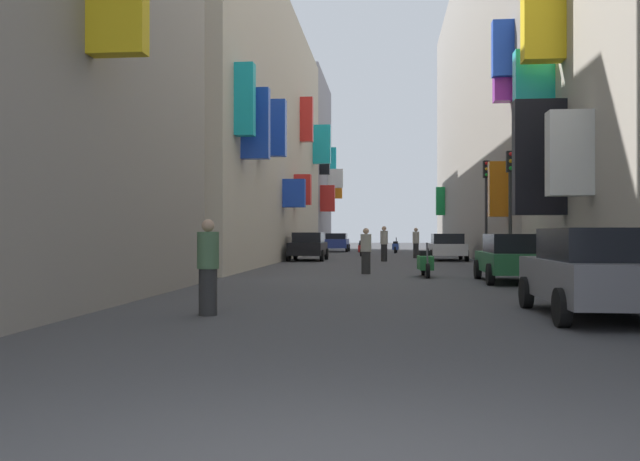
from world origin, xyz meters
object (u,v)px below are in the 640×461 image
object	(u,v)px
scooter_green	(425,263)
pedestrian_mid_street	(366,251)
parked_car_grey	(595,271)
traffic_light_near_corner	(510,190)
parked_car_blue	(336,242)
scooter_blue	(396,247)
scooter_white	(362,246)
pedestrian_crossing	(384,244)
parked_car_green	(513,257)
pedestrian_near_right	(416,243)
pedestrian_near_left	(208,267)
parked_car_black	(308,246)
scooter_red	(363,249)
traffic_light_far_corner	(486,195)
parked_car_white	(447,246)

from	to	relation	value
scooter_green	pedestrian_mid_street	distance (m)	2.48
parked_car_grey	traffic_light_near_corner	distance (m)	12.82
parked_car_blue	scooter_green	xyz separation A→B (m)	(5.17, -30.03, -0.30)
parked_car_blue	scooter_blue	distance (m)	5.47
pedestrian_mid_street	parked_car_blue	bearing A→B (deg)	96.36
scooter_white	pedestrian_crossing	world-z (taller)	pedestrian_crossing
scooter_blue	pedestrian_mid_street	world-z (taller)	pedestrian_mid_street
parked_car_green	traffic_light_near_corner	bearing A→B (deg)	80.95
scooter_green	pedestrian_near_right	world-z (taller)	pedestrian_near_right
pedestrian_mid_street	scooter_white	bearing A→B (deg)	92.40
parked_car_grey	pedestrian_crossing	world-z (taller)	pedestrian_crossing
parked_car_grey	scooter_white	distance (m)	42.21
scooter_blue	traffic_light_near_corner	size ratio (longest dim) A/B	0.45
pedestrian_near_right	pedestrian_mid_street	world-z (taller)	pedestrian_near_right
pedestrian_crossing	parked_car_green	bearing A→B (deg)	-75.04
parked_car_blue	pedestrian_near_right	size ratio (longest dim) A/B	2.24
parked_car_grey	scooter_white	world-z (taller)	parked_car_grey
parked_car_green	pedestrian_mid_street	xyz separation A→B (m)	(-4.41, 3.63, 0.06)
pedestrian_near_left	pedestrian_near_right	distance (m)	28.04
parked_car_black	parked_car_grey	size ratio (longest dim) A/B	1.02
scooter_red	pedestrian_mid_street	world-z (taller)	pedestrian_mid_street
parked_car_blue	pedestrian_near_right	distance (m)	14.32
parked_car_black	pedestrian_crossing	world-z (taller)	pedestrian_crossing
parked_car_grey	pedestrian_near_right	xyz separation A→B (m)	(-1.82, 27.30, 0.09)
parked_car_grey	scooter_red	xyz separation A→B (m)	(-5.01, 30.81, -0.33)
parked_car_black	traffic_light_far_corner	xyz separation A→B (m)	(8.47, -5.29, 2.34)
pedestrian_crossing	traffic_light_near_corner	xyz separation A→B (m)	(4.50, -9.91, 2.06)
parked_car_green	pedestrian_near_left	bearing A→B (deg)	-128.24
parked_car_blue	pedestrian_near_left	size ratio (longest dim) A/B	2.36
parked_car_green	pedestrian_crossing	xyz separation A→B (m)	(-3.81, 14.26, 0.16)
scooter_white	pedestrian_mid_street	bearing A→B (deg)	-87.60
scooter_blue	pedestrian_mid_street	distance (m)	25.64
parked_car_blue	scooter_red	xyz separation A→B (m)	(2.40, -9.66, -0.30)
pedestrian_crossing	traffic_light_near_corner	distance (m)	11.08
traffic_light_far_corner	parked_car_black	bearing A→B (deg)	148.03
parked_car_blue	parked_car_grey	bearing A→B (deg)	-79.62
pedestrian_near_left	traffic_light_far_corner	world-z (taller)	traffic_light_far_corner
parked_car_white	traffic_light_far_corner	size ratio (longest dim) A/B	0.93
scooter_green	traffic_light_far_corner	distance (m)	8.72
scooter_green	pedestrian_mid_street	world-z (taller)	pedestrian_mid_street
parked_car_blue	traffic_light_far_corner	size ratio (longest dim) A/B	0.85
parked_car_green	traffic_light_far_corner	size ratio (longest dim) A/B	0.85
parked_car_white	scooter_green	size ratio (longest dim) A/B	2.16
parked_car_blue	scooter_red	bearing A→B (deg)	-76.04
pedestrian_mid_street	traffic_light_far_corner	size ratio (longest dim) A/B	0.35
scooter_red	traffic_light_far_corner	xyz separation A→B (m)	(5.85, -12.65, 2.66)
parked_car_grey	parked_car_white	bearing A→B (deg)	90.75
parked_car_green	pedestrian_near_right	world-z (taller)	pedestrian_near_right
parked_car_green	pedestrian_mid_street	world-z (taller)	pedestrian_mid_street
parked_car_grey	pedestrian_mid_street	size ratio (longest dim) A/B	2.44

